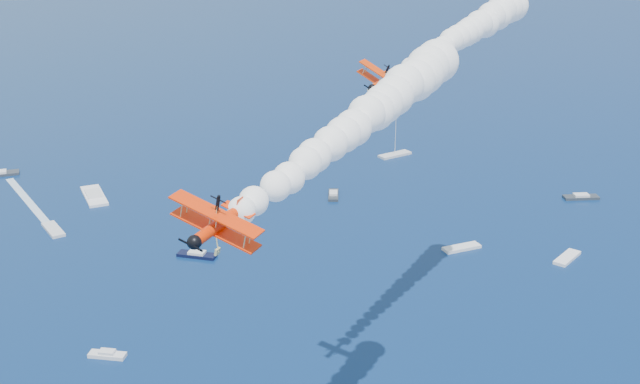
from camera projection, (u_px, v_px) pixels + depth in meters
biplane_lead at (383, 82)px, 103.79m from camera, size 9.31×10.24×7.37m
biplane_trail at (218, 225)px, 63.56m from camera, size 10.24×11.13×6.99m
smoke_trail_lead at (461, 36)px, 123.08m from camera, size 51.46×42.80×9.14m
smoke_trail_trail at (359, 121)px, 83.59m from camera, size 51.59×45.94×9.14m
spectator_boats at (98, 257)px, 182.61m from camera, size 228.77×186.16×0.70m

